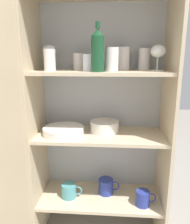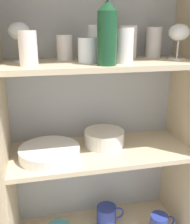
# 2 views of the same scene
# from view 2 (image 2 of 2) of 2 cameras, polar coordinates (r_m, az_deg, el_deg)

# --- Properties ---
(cupboard_back_panel) EXTENTS (0.82, 0.02, 1.51)m
(cupboard_back_panel) POSITION_cam_2_polar(r_m,az_deg,el_deg) (1.30, -0.41, -3.56)
(cupboard_back_panel) COLOR #B2B7BC
(cupboard_back_panel) RESTS_ON ground_plane
(cupboard_side_left) EXTENTS (0.02, 0.36, 1.51)m
(cupboard_side_left) POSITION_cam_2_polar(r_m,az_deg,el_deg) (1.13, -18.83, -8.10)
(cupboard_side_left) COLOR #CCB793
(cupboard_side_left) RESTS_ON ground_plane
(cupboard_side_right) EXTENTS (0.02, 0.36, 1.51)m
(cupboard_side_right) POSITION_cam_2_polar(r_m,az_deg,el_deg) (1.30, 18.80, -4.68)
(cupboard_side_right) COLOR #CCB793
(cupboard_side_right) RESTS_ON ground_plane
(shelf_board_middle) EXTENTS (0.78, 0.32, 0.02)m
(shelf_board_middle) POSITION_cam_2_polar(r_m,az_deg,el_deg) (1.17, 1.37, -8.62)
(shelf_board_middle) COLOR beige
(shelf_board_upper) EXTENTS (0.78, 0.32, 0.02)m
(shelf_board_upper) POSITION_cam_2_polar(r_m,az_deg,el_deg) (1.06, 1.52, 10.45)
(shelf_board_upper) COLOR beige
(tumbler_glass_0) EXTENTS (0.08, 0.08, 0.13)m
(tumbler_glass_0) POSITION_cam_2_polar(r_m,az_deg,el_deg) (1.16, 7.00, 14.86)
(tumbler_glass_0) COLOR silver
(tumbler_glass_0) RESTS_ON shelf_board_upper
(tumbler_glass_1) EXTENTS (0.08, 0.08, 0.09)m
(tumbler_glass_1) POSITION_cam_2_polar(r_m,az_deg,el_deg) (1.01, -1.39, 13.28)
(tumbler_glass_1) COLOR white
(tumbler_glass_1) RESTS_ON shelf_board_upper
(tumbler_glass_2) EXTENTS (0.06, 0.06, 0.12)m
(tumbler_glass_2) POSITION_cam_2_polar(r_m,az_deg,el_deg) (0.95, -14.38, 13.28)
(tumbler_glass_2) COLOR silver
(tumbler_glass_2) RESTS_ON shelf_board_upper
(tumbler_glass_3) EXTENTS (0.07, 0.07, 0.13)m
(tumbler_glass_3) POSITION_cam_2_polar(r_m,az_deg,el_deg) (1.23, 12.63, 14.60)
(tumbler_glass_3) COLOR silver
(tumbler_glass_3) RESTS_ON shelf_board_upper
(tumbler_glass_4) EXTENTS (0.07, 0.07, 0.13)m
(tumbler_glass_4) POSITION_cam_2_polar(r_m,az_deg,el_deg) (0.99, 6.35, 14.13)
(tumbler_glass_4) COLOR silver
(tumbler_glass_4) RESTS_ON shelf_board_upper
(tumbler_glass_5) EXTENTS (0.07, 0.07, 0.10)m
(tumbler_glass_5) POSITION_cam_2_polar(r_m,az_deg,el_deg) (1.10, -6.61, 13.77)
(tumbler_glass_5) COLOR silver
(tumbler_glass_5) RESTS_ON shelf_board_upper
(tumbler_glass_6) EXTENTS (0.07, 0.07, 0.14)m
(tumbler_glass_6) POSITION_cam_2_polar(r_m,az_deg,el_deg) (1.09, 0.24, 14.84)
(tumbler_glass_6) COLOR white
(tumbler_glass_6) RESTS_ON shelf_board_upper
(wine_glass_0) EXTENTS (0.08, 0.08, 0.15)m
(wine_glass_0) POSITION_cam_2_polar(r_m,az_deg,el_deg) (1.06, -16.20, 16.28)
(wine_glass_0) COLOR white
(wine_glass_0) RESTS_ON shelf_board_upper
(wine_glass_1) EXTENTS (0.08, 0.08, 0.14)m
(wine_glass_1) POSITION_cam_2_polar(r_m,az_deg,el_deg) (1.16, 17.82, 15.88)
(wine_glass_1) COLOR white
(wine_glass_1) RESTS_ON shelf_board_upper
(wine_bottle) EXTENTS (0.07, 0.07, 0.25)m
(wine_bottle) POSITION_cam_2_polar(r_m,az_deg,el_deg) (0.93, 2.64, 16.80)
(wine_bottle) COLOR #194728
(wine_bottle) RESTS_ON shelf_board_upper
(plate_stack_white) EXTENTS (0.25, 0.25, 0.04)m
(plate_stack_white) POSITION_cam_2_polar(r_m,az_deg,el_deg) (1.11, -9.87, -8.66)
(plate_stack_white) COLOR white
(plate_stack_white) RESTS_ON shelf_board_middle
(mixing_bowl_large) EXTENTS (0.18, 0.18, 0.07)m
(mixing_bowl_large) POSITION_cam_2_polar(r_m,az_deg,el_deg) (1.19, 2.03, -5.52)
(mixing_bowl_large) COLOR silver
(mixing_bowl_large) RESTS_ON shelf_board_middle
(coffee_mug_extra_1) EXTENTS (0.14, 0.10, 0.10)m
(coffee_mug_extra_1) POSITION_cam_2_polar(r_m,az_deg,el_deg) (1.42, 2.59, -21.60)
(coffee_mug_extra_1) COLOR #283893
(coffee_mug_extra_1) RESTS_ON shelf_board_lower
(coffee_mug_extra_2) EXTENTS (0.13, 0.08, 0.10)m
(coffee_mug_extra_2) POSITION_cam_2_polar(r_m,az_deg,el_deg) (1.41, 13.82, -22.61)
(coffee_mug_extra_2) COLOR #283893
(coffee_mug_extra_2) RESTS_ON shelf_board_lower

